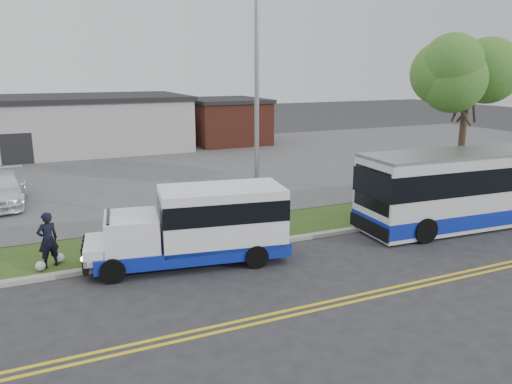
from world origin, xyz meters
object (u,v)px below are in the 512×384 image
transit_bus (484,186)px  pedestrian (48,240)px  parked_car_b (2,189)px  tree_east (469,73)px  shuttle_bus (203,223)px  streetlight_near (258,100)px

transit_bus → pedestrian: bearing=176.3°
transit_bus → parked_car_b: size_ratio=2.25×
tree_east → transit_bus: size_ratio=0.73×
tree_east → shuttle_bus: size_ratio=1.20×
tree_east → streetlight_near: 11.05m
streetlight_near → shuttle_bus: 5.39m
shuttle_bus → streetlight_near: bearing=45.3°
shuttle_bus → parked_car_b: (-6.50, 10.64, -0.53)m
shuttle_bus → pedestrian: size_ratio=3.74×
tree_east → streetlight_near: streetlight_near is taller
streetlight_near → parked_car_b: bearing=138.6°
transit_bus → parked_car_b: (-18.74, 11.28, -0.75)m
shuttle_bus → parked_car_b: size_ratio=1.36×
transit_bus → streetlight_near: bearing=165.8°
streetlight_near → tree_east: bearing=1.4°
tree_east → transit_bus: bearing=-119.7°
tree_east → transit_bus: tree_east is taller
tree_east → streetlight_near: bearing=-178.6°
tree_east → shuttle_bus: tree_east is taller
tree_east → pedestrian: (-18.84, -1.10, -5.18)m
streetlight_near → shuttle_bus: bearing=-143.7°
tree_east → pedestrian: size_ratio=4.50×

